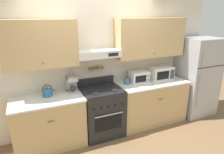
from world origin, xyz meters
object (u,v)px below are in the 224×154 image
refrigerator (197,76)px  tea_kettle (48,92)px  toaster_oven (139,77)px  stove_range (102,111)px  coffee_maker (72,84)px  microwave (160,73)px  utensil_crock (127,81)px

refrigerator → tea_kettle: refrigerator is taller
tea_kettle → toaster_oven: (1.81, -0.00, 0.04)m
stove_range → refrigerator: bearing=-0.7°
coffee_maker → stove_range: bearing=-17.8°
tea_kettle → microwave: size_ratio=0.46×
refrigerator → tea_kettle: bearing=177.2°
refrigerator → utensil_crock: size_ratio=6.36×
utensil_crock → microwave: bearing=1.3°
tea_kettle → refrigerator: bearing=-2.8°
coffee_maker → microwave: coffee_maker is taller
refrigerator → toaster_oven: (-1.45, 0.16, 0.13)m
stove_range → microwave: bearing=6.1°
toaster_oven → microwave: bearing=2.1°
coffee_maker → microwave: (1.91, -0.01, -0.01)m
tea_kettle → toaster_oven: size_ratio=0.59×
stove_range → utensil_crock: utensil_crock is taller
tea_kettle → coffee_maker: coffee_maker is taller
stove_range → coffee_maker: size_ratio=3.64×
toaster_oven → utensil_crock: bearing=179.6°
stove_range → utensil_crock: bearing=12.6°
stove_range → microwave: (1.41, 0.15, 0.56)m
refrigerator → tea_kettle: size_ratio=7.68×
stove_range → microwave: microwave is taller
microwave → coffee_maker: bearing=179.7°
refrigerator → toaster_oven: bearing=173.7°
stove_range → microwave: 1.52m
coffee_maker → utensil_crock: bearing=-1.5°
refrigerator → microwave: bearing=168.9°
toaster_oven → tea_kettle: bearing=179.9°
refrigerator → tea_kettle: 3.26m
tea_kettle → coffee_maker: size_ratio=0.78×
stove_range → utensil_crock: (0.59, 0.13, 0.50)m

